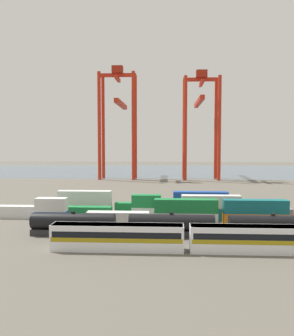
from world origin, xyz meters
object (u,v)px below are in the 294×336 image
shipping_container_18 (142,208)px  gantry_crane_west (118,113)px  shipping_container_9 (21,212)px  shipping_container_15 (277,215)px  gantry_crane_central (201,114)px  shipping_container_16 (85,208)px  passenger_train (258,238)px  shipping_container_3 (186,219)px  shipping_container_2 (118,218)px  shipping_container_19 (200,209)px  freight_tank_row (171,225)px  shipping_container_0 (52,218)px

shipping_container_18 → gantry_crane_west: gantry_crane_west is taller
shipping_container_9 → shipping_container_15: bearing=0.0°
shipping_container_9 → gantry_crane_west: 96.74m
gantry_crane_central → shipping_container_16: bearing=-111.1°
passenger_train → shipping_container_3: size_ratio=5.01×
shipping_container_16 → gantry_crane_central: bearing=68.9°
shipping_container_2 → shipping_container_19: size_ratio=1.00×
passenger_train → freight_tank_row: bearing=145.7°
gantry_crane_central → shipping_container_0: bearing=-110.9°
shipping_container_18 → shipping_container_15: bearing=-11.4°
passenger_train → shipping_container_0: bearing=154.7°
shipping_container_19 → gantry_crane_west: size_ratio=0.24×
shipping_container_15 → shipping_container_19: bearing=159.4°
shipping_container_19 → shipping_container_18: bearing=180.0°
shipping_container_15 → gantry_crane_west: 106.36m
shipping_container_0 → gantry_crane_west: (0.14, 97.67, 28.64)m
shipping_container_18 → gantry_crane_central: (20.41, 86.90, 28.14)m
shipping_container_0 → shipping_container_15: size_ratio=1.00×
shipping_container_15 → shipping_container_16: same height
shipping_container_0 → shipping_container_19: same height
shipping_container_9 → shipping_container_18: bearing=12.5°
shipping_container_0 → shipping_container_2: bearing=0.0°
shipping_container_0 → shipping_container_15: same height
shipping_container_3 → shipping_container_18: bearing=129.3°
shipping_container_2 → gantry_crane_central: gantry_crane_central is taller
shipping_container_0 → shipping_container_19: bearing=20.6°
shipping_container_16 → gantry_crane_central: 97.28m
shipping_container_18 → gantry_crane_central: 93.60m
shipping_container_16 → shipping_container_18: 13.05m
shipping_container_3 → passenger_train: bearing=-60.5°
shipping_container_3 → shipping_container_18: size_ratio=1.00×
shipping_container_18 → gantry_crane_central: size_ratio=0.25×
freight_tank_row → shipping_container_19: (6.62, 19.81, -0.66)m
passenger_train → shipping_container_3: bearing=119.5°
shipping_container_16 → freight_tank_row: bearing=-45.5°
shipping_container_18 → shipping_container_0: bearing=-146.4°
shipping_container_18 → shipping_container_9: bearing=-167.5°
shipping_container_16 → shipping_container_0: bearing=-109.5°
shipping_container_18 → gantry_crane_west: bearing=101.1°
passenger_train → shipping_container_9: (-44.35, 22.62, -0.84)m
shipping_container_0 → gantry_crane_west: gantry_crane_west is taller
freight_tank_row → shipping_container_18: freight_tank_row is taller
shipping_container_3 → shipping_container_9: size_ratio=1.00×
shipping_container_19 → shipping_container_15: bearing=-20.6°
shipping_container_0 → shipping_container_19: (30.11, 11.34, 0.00)m
shipping_container_9 → shipping_container_2: bearing=-14.7°
freight_tank_row → shipping_container_15: 25.90m
gantry_crane_west → shipping_container_16: bearing=-87.4°
freight_tank_row → shipping_container_2: bearing=140.6°
shipping_container_2 → shipping_container_15: bearing=10.0°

